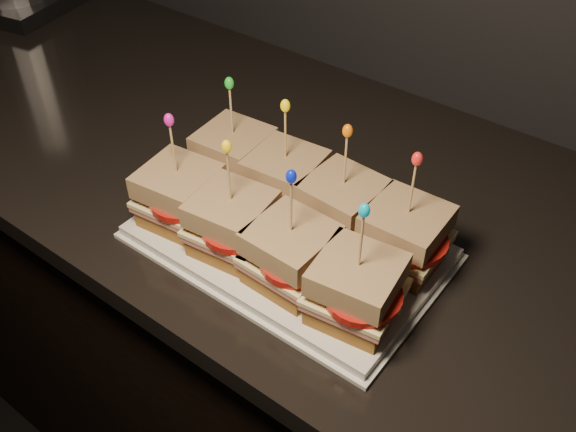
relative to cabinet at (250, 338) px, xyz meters
The scene contains 60 objects.
cabinet is the anchor object (origin of this frame).
granite_slab 0.45m from the cabinet, ahead, with size 2.32×0.64×0.03m, color black.
platter 0.54m from the cabinet, 33.58° to the right, with size 0.38×0.23×0.02m, color white.
platter_rim 0.53m from the cabinet, 33.58° to the right, with size 0.39×0.24×0.01m, color white.
sandwich_0_bread_bot 0.51m from the cabinet, 50.75° to the right, with size 0.09×0.09×0.02m, color brown.
sandwich_0_ham 0.53m from the cabinet, 50.75° to the right, with size 0.09×0.09×0.01m, color #C95B54.
sandwich_0_cheese 0.53m from the cabinet, 50.75° to the right, with size 0.10×0.09×0.01m, color #F7E89A.
sandwich_0_tomato 0.54m from the cabinet, 47.94° to the right, with size 0.09×0.09×0.01m, color #B11710.
sandwich_0_bread_top 0.56m from the cabinet, 50.75° to the right, with size 0.09×0.09×0.03m, color brown.
sandwich_0_pick 0.60m from the cabinet, 50.75° to the right, with size 0.00×0.00×0.09m, color tan.
sandwich_0_frill 0.65m from the cabinet, 50.75° to the right, with size 0.01×0.01×0.02m, color green.
sandwich_1_bread_bot 0.53m from the cabinet, 26.97° to the right, with size 0.09×0.09×0.02m, color brown.
sandwich_1_ham 0.55m from the cabinet, 26.97° to the right, with size 0.09×0.09×0.01m, color #C95B54.
sandwich_1_cheese 0.55m from the cabinet, 26.97° to the right, with size 0.10×0.09×0.01m, color #F7E89A.
sandwich_1_tomato 0.56m from the cabinet, 26.94° to the right, with size 0.09×0.09×0.01m, color #B11710.
sandwich_1_bread_top 0.58m from the cabinet, 26.97° to the right, with size 0.09×0.09×0.03m, color brown.
sandwich_1_pick 0.62m from the cabinet, 26.97° to the right, with size 0.00×0.00×0.09m, color tan.
sandwich_1_frill 0.66m from the cabinet, 26.97° to the right, with size 0.01×0.01×0.02m, color #FDE508.
sandwich_2_bread_bot 0.56m from the cabinet, 17.81° to the right, with size 0.09×0.09×0.02m, color brown.
sandwich_2_ham 0.58m from the cabinet, 17.81° to the right, with size 0.09×0.09×0.01m, color #C95B54.
sandwich_2_cheese 0.58m from the cabinet, 17.81° to the right, with size 0.10×0.09×0.01m, color #F7E89A.
sandwich_2_tomato 0.60m from the cabinet, 18.25° to the right, with size 0.09×0.09×0.01m, color #B11710.
sandwich_2_bread_top 0.61m from the cabinet, 17.81° to the right, with size 0.09×0.09×0.03m, color brown.
sandwich_2_pick 0.65m from the cabinet, 17.81° to the right, with size 0.00×0.00×0.09m, color tan.
sandwich_2_frill 0.69m from the cabinet, 17.81° to the right, with size 0.01×0.01×0.02m, color orange.
sandwich_3_bread_bot 0.61m from the cabinet, 13.21° to the right, with size 0.09×0.09×0.02m, color brown.
sandwich_3_ham 0.62m from the cabinet, 13.21° to the right, with size 0.09×0.09×0.01m, color #C95B54.
sandwich_3_cheese 0.62m from the cabinet, 13.21° to the right, with size 0.10×0.09×0.01m, color #F7E89A.
sandwich_3_tomato 0.64m from the cabinet, 13.71° to the right, with size 0.09×0.09×0.01m, color #B11710.
sandwich_3_bread_top 0.65m from the cabinet, 13.21° to the right, with size 0.09×0.09×0.03m, color brown.
sandwich_3_pick 0.69m from the cabinet, 13.21° to the right, with size 0.00×0.00×0.09m, color tan.
sandwich_3_frill 0.73m from the cabinet, 13.21° to the right, with size 0.01×0.01×0.02m, color red.
sandwich_4_bread_bot 0.54m from the cabinet, 71.00° to the right, with size 0.09×0.09×0.02m, color brown.
sandwich_4_ham 0.55m from the cabinet, 71.00° to the right, with size 0.09×0.09×0.01m, color #C95B54.
sandwich_4_cheese 0.56m from the cabinet, 71.00° to the right, with size 0.10×0.09×0.01m, color #F7E89A.
sandwich_4_tomato 0.57m from the cabinet, 68.35° to the right, with size 0.09×0.09×0.01m, color #B11710.
sandwich_4_bread_top 0.58m from the cabinet, 71.00° to the right, with size 0.09×0.09×0.03m, color brown.
sandwich_4_pick 0.63m from the cabinet, 71.00° to the right, with size 0.00×0.00×0.09m, color tan.
sandwich_4_frill 0.67m from the cabinet, 71.00° to the right, with size 0.01×0.01×0.02m, color #CE1393.
sandwich_5_bread_bot 0.56m from the cabinet, 50.36° to the right, with size 0.09×0.09×0.02m, color brown.
sandwich_5_ham 0.57m from the cabinet, 50.36° to the right, with size 0.09×0.09×0.01m, color #C95B54.
sandwich_5_cheese 0.58m from the cabinet, 50.36° to the right, with size 0.10×0.09×0.01m, color #F7E89A.
sandwich_5_tomato 0.59m from the cabinet, 49.12° to the right, with size 0.09×0.09×0.01m, color #B11710.
sandwich_5_bread_top 0.60m from the cabinet, 50.36° to the right, with size 0.09×0.09×0.03m, color brown.
sandwich_5_pick 0.64m from the cabinet, 50.36° to the right, with size 0.00×0.00×0.09m, color tan.
sandwich_5_frill 0.68m from the cabinet, 50.36° to the right, with size 0.01×0.01×0.02m, color yellow.
sandwich_6_bread_bot 0.59m from the cabinet, 37.31° to the right, with size 0.09×0.09×0.02m, color brown.
sandwich_6_ham 0.60m from the cabinet, 37.31° to the right, with size 0.09×0.09×0.01m, color #C95B54.
sandwich_6_cheese 0.61m from the cabinet, 37.31° to the right, with size 0.10×0.09×0.01m, color #F7E89A.
sandwich_6_tomato 0.62m from the cabinet, 36.85° to the right, with size 0.09×0.09×0.01m, color #B11710.
sandwich_6_bread_top 0.63m from the cabinet, 37.31° to the right, with size 0.09×0.09×0.03m, color brown.
sandwich_6_pick 0.67m from the cabinet, 37.31° to the right, with size 0.00×0.00×0.09m, color tan.
sandwich_6_frill 0.71m from the cabinet, 37.31° to the right, with size 0.01×0.01×0.02m, color #091ACD.
sandwich_7_bread_bot 0.63m from the cabinet, 29.10° to the right, with size 0.09×0.09×0.02m, color brown.
sandwich_7_ham 0.64m from the cabinet, 29.10° to the right, with size 0.09×0.09×0.01m, color #C95B54.
sandwich_7_cheese 0.65m from the cabinet, 29.10° to the right, with size 0.10×0.09×0.01m, color #F7E89A.
sandwich_7_tomato 0.66m from the cabinet, 29.02° to the right, with size 0.09×0.09×0.01m, color #B11710.
sandwich_7_bread_top 0.67m from the cabinet, 29.10° to the right, with size 0.09×0.09×0.03m, color brown.
sandwich_7_pick 0.71m from the cabinet, 29.10° to the right, with size 0.00×0.00×0.09m, color tan.
sandwich_7_frill 0.74m from the cabinet, 29.10° to the right, with size 0.01×0.01×0.02m, color #06A3C4.
Camera 1 is at (-0.12, 1.09, 1.49)m, focal length 40.00 mm.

